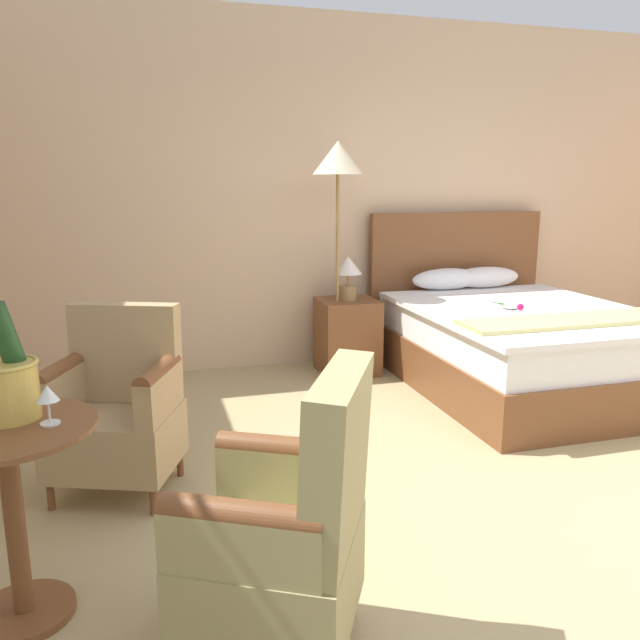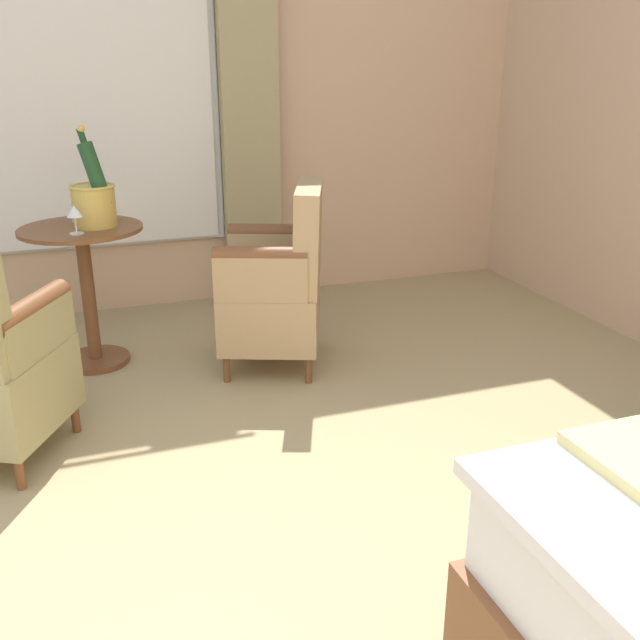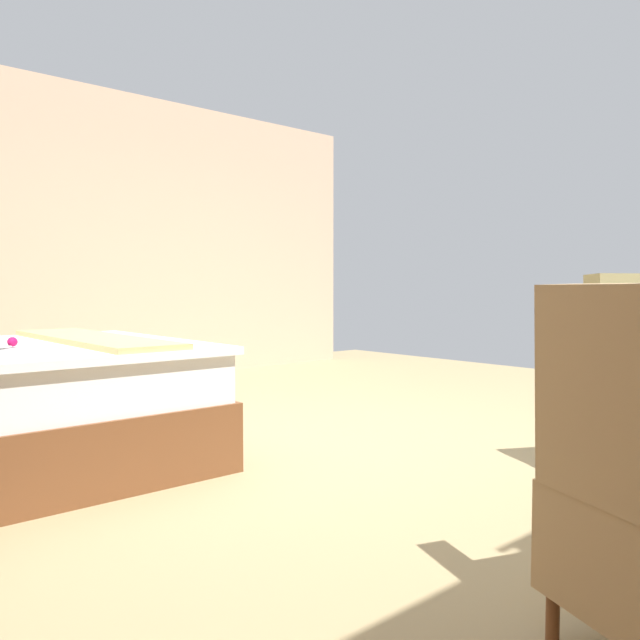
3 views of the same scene
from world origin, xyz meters
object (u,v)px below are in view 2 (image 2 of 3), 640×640
Objects in this scene: side_table_round at (87,280)px; wine_glass_near_bucket at (76,201)px; armchair_by_window at (279,285)px; wine_glass_near_edge at (74,213)px; champagne_bucket at (94,199)px.

wine_glass_near_bucket reaches higher than side_table_round.
armchair_by_window is (0.47, 0.94, -0.41)m from wine_glass_near_bucket.
wine_glass_near_bucket is 0.16× the size of armchair_by_window.
side_table_round is at bearing 1.37° from wine_glass_near_bucket.
armchair_by_window is (0.32, 0.93, -0.03)m from side_table_round.
armchair_by_window reaches higher than wine_glass_near_edge.
champagne_bucket reaches higher than side_table_round.
wine_glass_near_bucket is 0.29m from wine_glass_near_edge.
side_table_round is at bearing -109.12° from armchair_by_window.
wine_glass_near_bucket is 1.06× the size of wine_glass_near_edge.
champagne_bucket is (0.01, 0.08, 0.42)m from side_table_round.
champagne_bucket is 0.52× the size of armchair_by_window.
champagne_bucket reaches higher than wine_glass_near_edge.
wine_glass_near_edge is at bearing -3.39° from wine_glass_near_bucket.
champagne_bucket is at bearing -110.21° from armchair_by_window.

